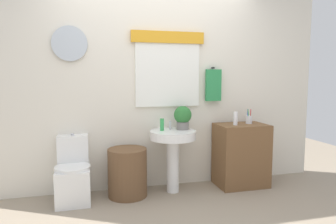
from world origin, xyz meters
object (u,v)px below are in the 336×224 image
at_px(toilet, 73,176).
at_px(laundry_hamper, 127,172).
at_px(wooden_cabinet, 241,155).
at_px(potted_plant, 183,117).
at_px(soap_bottle, 162,125).
at_px(pedestal_sink, 173,145).
at_px(toothbrush_cup, 249,119).
at_px(lotion_bottle, 235,118).

distance_m(toilet, laundry_hamper, 0.60).
bearing_deg(wooden_cabinet, potted_plant, 175.47).
bearing_deg(laundry_hamper, toilet, 176.78).
distance_m(soap_bottle, potted_plant, 0.27).
distance_m(toilet, pedestal_sink, 1.18).
xyz_separation_m(toilet, potted_plant, (1.28, 0.03, 0.62)).
relative_size(laundry_hamper, potted_plant, 1.95).
xyz_separation_m(laundry_hamper, soap_bottle, (0.42, 0.05, 0.54)).
bearing_deg(pedestal_sink, wooden_cabinet, 0.00).
distance_m(pedestal_sink, toothbrush_cup, 1.04).
distance_m(potted_plant, lotion_bottle, 0.66).
xyz_separation_m(wooden_cabinet, potted_plant, (-0.76, 0.06, 0.50)).
bearing_deg(soap_bottle, pedestal_sink, -22.62).
distance_m(pedestal_sink, soap_bottle, 0.27).
height_order(soap_bottle, toothbrush_cup, toothbrush_cup).
relative_size(potted_plant, toothbrush_cup, 1.54).
bearing_deg(lotion_bottle, toilet, 177.81).
bearing_deg(wooden_cabinet, pedestal_sink, 180.00).
distance_m(wooden_cabinet, lotion_bottle, 0.49).
bearing_deg(soap_bottle, toothbrush_cup, -1.53).
xyz_separation_m(laundry_hamper, lotion_bottle, (1.33, -0.04, 0.59)).
bearing_deg(lotion_bottle, potted_plant, 171.24).
distance_m(wooden_cabinet, toothbrush_cup, 0.46).
bearing_deg(soap_bottle, lotion_bottle, -5.66).
bearing_deg(pedestal_sink, soap_bottle, 157.38).
bearing_deg(lotion_bottle, wooden_cabinet, 20.20).
bearing_deg(toothbrush_cup, wooden_cabinet, -169.61).
bearing_deg(pedestal_sink, potted_plant, 23.20).
height_order(wooden_cabinet, toothbrush_cup, toothbrush_cup).
bearing_deg(wooden_cabinet, toilet, 179.05).
distance_m(laundry_hamper, lotion_bottle, 1.46).
bearing_deg(toilet, laundry_hamper, -3.22).
bearing_deg(toothbrush_cup, toilet, 179.63).
xyz_separation_m(pedestal_sink, potted_plant, (0.14, 0.06, 0.33)).
relative_size(laundry_hamper, wooden_cabinet, 0.71).
bearing_deg(pedestal_sink, laundry_hamper, 180.00).
height_order(laundry_hamper, toothbrush_cup, toothbrush_cup).
relative_size(pedestal_sink, soap_bottle, 5.20).
bearing_deg(toilet, soap_bottle, 0.90).
distance_m(toilet, wooden_cabinet, 2.05).
bearing_deg(wooden_cabinet, soap_bottle, 177.19).
relative_size(pedestal_sink, potted_plant, 2.60).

